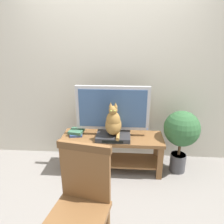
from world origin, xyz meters
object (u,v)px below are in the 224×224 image
at_px(tv_stand, 112,146).
at_px(media_box, 113,136).
at_px(cat, 113,123).
at_px(wooden_chair, 81,199).
at_px(book_stack, 76,132).
at_px(potted_plant, 181,132).
at_px(tv, 113,110).

bearing_deg(tv_stand, media_box, -73.15).
relative_size(cat, wooden_chair, 0.45).
relative_size(media_box, wooden_chair, 0.44).
height_order(wooden_chair, book_stack, wooden_chair).
relative_size(media_box, potted_plant, 0.51).
relative_size(wooden_chair, potted_plant, 1.15).
bearing_deg(tv_stand, cat, -75.28).
height_order(cat, wooden_chair, cat).
relative_size(media_box, cat, 0.98).
bearing_deg(potted_plant, media_box, -174.89).
xyz_separation_m(tv, book_stack, (-0.49, -0.03, -0.32)).
height_order(media_box, book_stack, book_stack).
distance_m(tv_stand, tv, 0.51).
bearing_deg(potted_plant, tv_stand, -178.74).
xyz_separation_m(wooden_chair, potted_plant, (1.05, 1.25, 0.01)).
xyz_separation_m(tv, cat, (0.02, -0.13, -0.13)).
distance_m(tv, book_stack, 0.59).
bearing_deg(tv, cat, -81.62).
relative_size(wooden_chair, book_stack, 4.50).
height_order(tv, book_stack, tv).
xyz_separation_m(tv_stand, wooden_chair, (-0.16, -1.23, 0.22)).
bearing_deg(book_stack, cat, -10.78).
bearing_deg(tv_stand, tv, 89.98).
distance_m(media_box, book_stack, 0.51).
height_order(tv_stand, tv, tv).
relative_size(tv_stand, tv, 1.40).
xyz_separation_m(cat, potted_plant, (0.88, 0.09, -0.15)).
bearing_deg(wooden_chair, tv, 82.97).
relative_size(tv, potted_plant, 1.10).
relative_size(tv_stand, wooden_chair, 1.35).
bearing_deg(tv_stand, potted_plant, 1.26).
bearing_deg(potted_plant, tv, 177.66).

